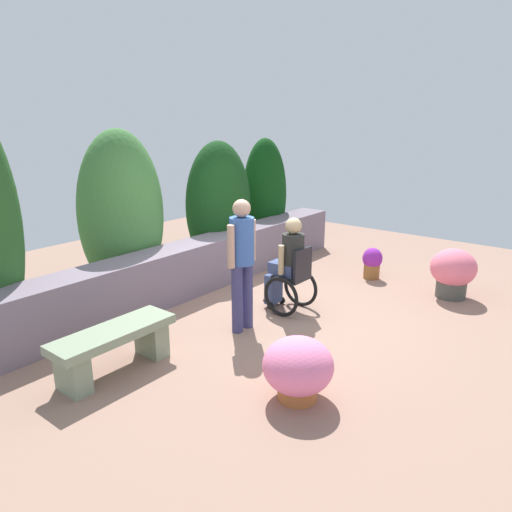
{
  "coord_description": "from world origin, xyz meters",
  "views": [
    {
      "loc": [
        -4.88,
        -3.63,
        2.61
      ],
      "look_at": [
        -0.12,
        0.14,
        0.85
      ],
      "focal_mm": 33.61,
      "sensor_mm": 36.0,
      "label": 1
    }
  ],
  "objects": [
    {
      "name": "flower_pot_red_accent",
      "position": [
        2.33,
        -0.4,
        0.28
      ],
      "size": [
        0.33,
        0.33,
        0.53
      ],
      "color": "brown",
      "rests_on": "ground"
    },
    {
      "name": "stone_retaining_wall",
      "position": [
        0.0,
        1.52,
        0.39
      ],
      "size": [
        7.15,
        0.55,
        0.77
      ],
      "primitive_type": "cube",
      "color": "slate",
      "rests_on": "ground"
    },
    {
      "name": "person_standing_companion",
      "position": [
        -0.57,
        0.01,
        0.97
      ],
      "size": [
        0.49,
        0.3,
        1.68
      ],
      "rotation": [
        0.0,
        0.0,
        -0.1
      ],
      "color": "#3A3A6A",
      "rests_on": "ground"
    },
    {
      "name": "ground_plane",
      "position": [
        0.0,
        0.0,
        0.0
      ],
      "size": [
        11.61,
        11.61,
        0.0
      ],
      "primitive_type": "plane",
      "color": "#967261"
    },
    {
      "name": "flower_pot_purple_near",
      "position": [
        2.26,
        -1.72,
        0.4
      ],
      "size": [
        0.66,
        0.66,
        0.75
      ],
      "color": "#494B45",
      "rests_on": "ground"
    },
    {
      "name": "flower_pot_terracotta_by_wall",
      "position": [
        -1.45,
        -1.42,
        0.32
      ],
      "size": [
        0.68,
        0.68,
        0.62
      ],
      "color": "#B46533",
      "rests_on": "ground"
    },
    {
      "name": "stone_bench",
      "position": [
        -2.22,
        0.38,
        0.32
      ],
      "size": [
        1.34,
        0.44,
        0.49
      ],
      "rotation": [
        0.0,
        0.0,
        0.12
      ],
      "color": "gray",
      "rests_on": "ground"
    },
    {
      "name": "hedge_backdrop",
      "position": [
        -0.02,
        2.13,
        1.23
      ],
      "size": [
        6.44,
        1.19,
        2.89
      ],
      "color": "#265522",
      "rests_on": "ground"
    },
    {
      "name": "person_in_wheelchair",
      "position": [
        0.32,
        -0.1,
        0.62
      ],
      "size": [
        0.53,
        0.66,
        1.33
      ],
      "rotation": [
        0.0,
        0.0,
        -0.11
      ],
      "color": "black",
      "rests_on": "ground"
    }
  ]
}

